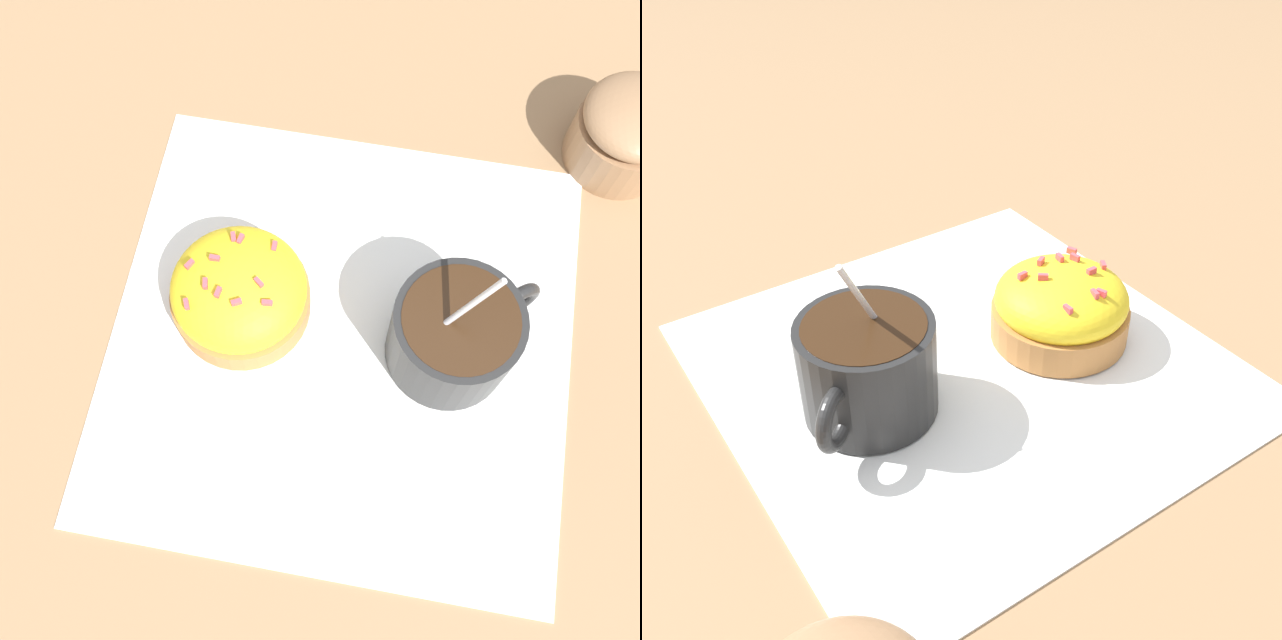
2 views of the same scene
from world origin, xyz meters
The scene contains 5 objects.
ground_plane centered at (0.00, 0.00, 0.00)m, with size 3.00×3.00×0.00m, color #93704C.
paper_napkin centered at (0.00, 0.00, 0.00)m, with size 0.37×0.37×0.00m.
coffee_cup centered at (0.07, 0.01, 0.04)m, with size 0.09×0.10×0.12m.
frosted_pastry centered at (-0.07, 0.00, 0.03)m, with size 0.10×0.10×0.06m.
sugar_bowl centered at (0.16, 0.21, 0.03)m, with size 0.08×0.08×0.06m.
Camera 1 is at (0.04, -0.17, 0.51)m, focal length 42.00 mm.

